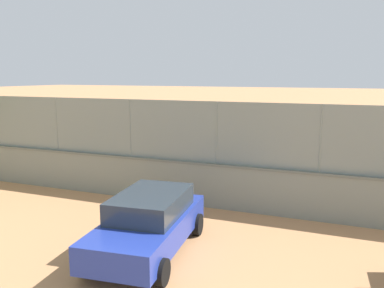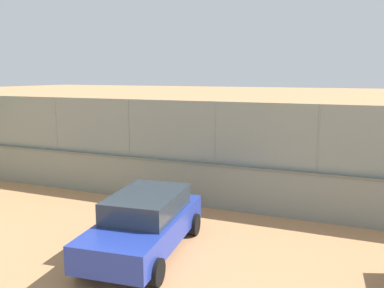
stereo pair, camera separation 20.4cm
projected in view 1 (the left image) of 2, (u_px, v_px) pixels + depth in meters
name	position (u px, v px, depth m)	size (l,w,h in m)	color
ground_plane	(245.00, 154.00, 23.81)	(260.00, 260.00, 0.00)	tan
perimeter_wall	(131.00, 176.00, 15.25)	(27.47, 1.38, 1.57)	gray
fence_panel_on_wall	(130.00, 128.00, 14.94)	(26.98, 1.08, 2.12)	gray
player_baseline_waiting	(160.00, 139.00, 23.84)	(1.13, 0.76, 1.46)	navy
player_near_wall_returning	(286.00, 136.00, 23.83)	(0.77, 1.28, 1.68)	black
sports_ball	(126.00, 135.00, 22.41)	(0.07, 0.07, 0.07)	#3399D8
parked_car_blue	(149.00, 222.00, 10.47)	(2.53, 4.62, 1.54)	#23389E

